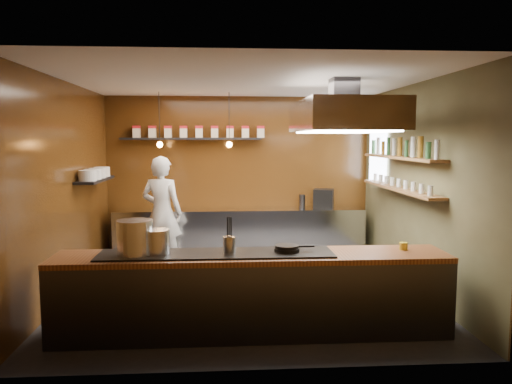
{
  "coord_description": "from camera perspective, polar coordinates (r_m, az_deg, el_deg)",
  "views": [
    {
      "loc": [
        -0.33,
        -7.04,
        2.2
      ],
      "look_at": [
        0.18,
        0.4,
        1.4
      ],
      "focal_mm": 35.0,
      "sensor_mm": 36.0,
      "label": 1
    }
  ],
  "objects": [
    {
      "name": "floor",
      "position": [
        7.39,
        -1.2,
        -11.22
      ],
      "size": [
        5.0,
        5.0,
        0.0
      ],
      "primitive_type": "plane",
      "color": "black",
      "rests_on": "ground"
    },
    {
      "name": "back_wall",
      "position": [
        9.58,
        -1.93,
        1.91
      ],
      "size": [
        5.0,
        0.0,
        5.0
      ],
      "primitive_type": "plane",
      "rotation": [
        1.57,
        0.0,
        0.0
      ],
      "color": "black",
      "rests_on": "ground"
    },
    {
      "name": "left_wall",
      "position": [
        7.4,
        -20.94,
        0.28
      ],
      "size": [
        0.0,
        5.0,
        5.0
      ],
      "primitive_type": "plane",
      "rotation": [
        1.57,
        0.0,
        1.57
      ],
      "color": "black",
      "rests_on": "ground"
    },
    {
      "name": "right_wall",
      "position": [
        7.62,
        17.9,
        0.55
      ],
      "size": [
        0.0,
        5.0,
        5.0
      ],
      "primitive_type": "plane",
      "rotation": [
        1.57,
        0.0,
        -1.57
      ],
      "color": "#434026",
      "rests_on": "ground"
    },
    {
      "name": "ceiling",
      "position": [
        7.1,
        -1.25,
        12.58
      ],
      "size": [
        5.0,
        5.0,
        0.0
      ],
      "primitive_type": "plane",
      "rotation": [
        3.14,
        0.0,
        0.0
      ],
      "color": "silver",
      "rests_on": "back_wall"
    },
    {
      "name": "window_pane",
      "position": [
        9.18,
        13.75,
        4.06
      ],
      "size": [
        0.0,
        1.0,
        1.0
      ],
      "primitive_type": "plane",
      "rotation": [
        1.57,
        0.0,
        -1.57
      ],
      "color": "white",
      "rests_on": "right_wall"
    },
    {
      "name": "prep_counter",
      "position": [
        9.38,
        -1.83,
        -4.65
      ],
      "size": [
        4.6,
        0.65,
        0.9
      ],
      "primitive_type": "cube",
      "color": "silver",
      "rests_on": "floor"
    },
    {
      "name": "pass_counter",
      "position": [
        5.72,
        -0.47,
        -11.52
      ],
      "size": [
        4.4,
        0.72,
        0.94
      ],
      "color": "#38383D",
      "rests_on": "floor"
    },
    {
      "name": "tin_shelf",
      "position": [
        9.42,
        -7.42,
        6.05
      ],
      "size": [
        2.6,
        0.26,
        0.04
      ],
      "primitive_type": "cube",
      "color": "black",
      "rests_on": "back_wall"
    },
    {
      "name": "plate_shelf",
      "position": [
        8.32,
        -17.89,
        1.33
      ],
      "size": [
        0.3,
        1.4,
        0.04
      ],
      "primitive_type": "cube",
      "color": "black",
      "rests_on": "left_wall"
    },
    {
      "name": "bottle_shelf_upper",
      "position": [
        7.82,
        16.09,
        3.82
      ],
      "size": [
        0.26,
        2.8,
        0.04
      ],
      "primitive_type": "cube",
      "color": "olive",
      "rests_on": "right_wall"
    },
    {
      "name": "bottle_shelf_lower",
      "position": [
        7.85,
        15.99,
        0.39
      ],
      "size": [
        0.26,
        2.8,
        0.04
      ],
      "primitive_type": "cube",
      "color": "olive",
      "rests_on": "right_wall"
    },
    {
      "name": "extractor_hood",
      "position": [
        6.85,
        9.97,
        8.58
      ],
      "size": [
        1.2,
        2.0,
        0.72
      ],
      "color": "#38383D",
      "rests_on": "ceiling"
    },
    {
      "name": "pendant_left",
      "position": [
        8.81,
        -10.94,
        5.68
      ],
      "size": [
        0.1,
        0.1,
        0.95
      ],
      "color": "black",
      "rests_on": "ceiling"
    },
    {
      "name": "pendant_right",
      "position": [
        8.75,
        -3.08,
        5.78
      ],
      "size": [
        0.1,
        0.1,
        0.95
      ],
      "color": "black",
      "rests_on": "ceiling"
    },
    {
      "name": "storage_tins",
      "position": [
        9.42,
        -6.52,
        6.86
      ],
      "size": [
        2.43,
        0.13,
        0.22
      ],
      "color": "beige",
      "rests_on": "tin_shelf"
    },
    {
      "name": "plate_stacks",
      "position": [
        8.31,
        -17.91,
        2.02
      ],
      "size": [
        0.26,
        1.16,
        0.16
      ],
      "color": "silver",
      "rests_on": "plate_shelf"
    },
    {
      "name": "bottles",
      "position": [
        7.82,
        16.12,
        4.84
      ],
      "size": [
        0.06,
        2.66,
        0.24
      ],
      "color": "silver",
      "rests_on": "bottle_shelf_upper"
    },
    {
      "name": "wine_glasses",
      "position": [
        7.84,
        16.01,
        1.01
      ],
      "size": [
        0.07,
        2.37,
        0.13
      ],
      "color": "silver",
      "rests_on": "bottle_shelf_lower"
    },
    {
      "name": "stockpot_large",
      "position": [
        5.59,
        -13.64,
        -5.08
      ],
      "size": [
        0.48,
        0.48,
        0.38
      ],
      "primitive_type": "cylinder",
      "rotation": [
        0.0,
        0.0,
        0.27
      ],
      "color": "silver",
      "rests_on": "pass_counter"
    },
    {
      "name": "stockpot_small",
      "position": [
        5.6,
        -11.29,
        -5.59
      ],
      "size": [
        0.37,
        0.37,
        0.27
      ],
      "primitive_type": "cylinder",
      "rotation": [
        0.0,
        0.0,
        -0.38
      ],
      "color": "silver",
      "rests_on": "pass_counter"
    },
    {
      "name": "utensil_crock",
      "position": [
        5.59,
        -3.06,
        -5.99
      ],
      "size": [
        0.14,
        0.14,
        0.18
      ],
      "primitive_type": "cylinder",
      "rotation": [
        0.0,
        0.0,
        -0.06
      ],
      "color": "#B0B2B7",
      "rests_on": "pass_counter"
    },
    {
      "name": "frying_pan",
      "position": [
        5.64,
        3.59,
        -6.44
      ],
      "size": [
        0.46,
        0.29,
        0.07
      ],
      "color": "black",
      "rests_on": "pass_counter"
    },
    {
      "name": "butter_jar",
      "position": [
        6.04,
        16.49,
        -5.95
      ],
      "size": [
        0.1,
        0.1,
        0.08
      ],
      "primitive_type": "cylinder",
      "rotation": [
        0.0,
        0.0,
        0.08
      ],
      "color": "gold",
      "rests_on": "pass_counter"
    },
    {
      "name": "espresso_machine",
      "position": [
        9.46,
        7.72,
        -0.76
      ],
      "size": [
        0.44,
        0.43,
        0.36
      ],
      "primitive_type": "cube",
      "rotation": [
        0.0,
        0.0,
        -0.29
      ],
      "color": "black",
      "rests_on": "prep_counter"
    },
    {
      "name": "chef",
      "position": [
        8.52,
        -10.71,
        -2.38
      ],
      "size": [
        0.8,
        0.64,
        1.92
      ],
      "primitive_type": "imported",
      "rotation": [
        0.0,
        0.0,
        2.85
      ],
      "color": "white",
      "rests_on": "floor"
    }
  ]
}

